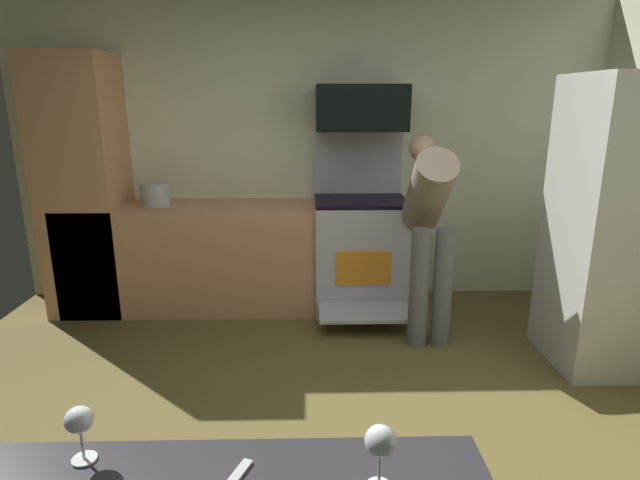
# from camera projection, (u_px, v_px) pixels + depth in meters

# --- Properties ---
(ground_plane) EXTENTS (5.20, 4.80, 0.02)m
(ground_plane) POSITION_uv_depth(u_px,v_px,m) (322.00, 455.00, 2.63)
(ground_plane) COLOR brown
(wall_back) EXTENTS (5.20, 0.12, 2.60)m
(wall_back) POSITION_uv_depth(u_px,v_px,m) (315.00, 152.00, 4.55)
(wall_back) COLOR silver
(wall_back) RESTS_ON ground
(lower_cabinet_run) EXTENTS (2.40, 0.60, 0.90)m
(lower_cabinet_run) POSITION_uv_depth(u_px,v_px,m) (211.00, 257.00, 4.40)
(lower_cabinet_run) COLOR tan
(lower_cabinet_run) RESTS_ON ground
(cabinet_column) EXTENTS (0.60, 0.60, 2.10)m
(cabinet_column) POSITION_uv_depth(u_px,v_px,m) (85.00, 188.00, 4.22)
(cabinet_column) COLOR tan
(cabinet_column) RESTS_ON ground
(oven_range) EXTENTS (0.76, 1.00, 1.50)m
(oven_range) POSITION_uv_depth(u_px,v_px,m) (360.00, 250.00, 4.40)
(oven_range) COLOR silver
(oven_range) RESTS_ON ground
(microwave) EXTENTS (0.74, 0.38, 0.37)m
(microwave) POSITION_uv_depth(u_px,v_px,m) (361.00, 108.00, 4.18)
(microwave) COLOR black
(microwave) RESTS_ON oven_range
(refrigerator) EXTENTS (0.87, 0.73, 1.91)m
(refrigerator) POSITION_uv_depth(u_px,v_px,m) (630.00, 226.00, 3.34)
(refrigerator) COLOR beige
(refrigerator) RESTS_ON ground
(person_cook) EXTENTS (0.31, 0.72, 1.49)m
(person_cook) POSITION_uv_depth(u_px,v_px,m) (429.00, 220.00, 3.75)
(person_cook) COLOR slate
(person_cook) RESTS_ON ground
(wine_glass_mid) EXTENTS (0.07, 0.07, 0.16)m
(wine_glass_mid) POSITION_uv_depth(u_px,v_px,m) (380.00, 444.00, 1.13)
(wine_glass_mid) COLOR silver
(wine_glass_mid) RESTS_ON counter_island
(wine_glass_extra) EXTENTS (0.07, 0.07, 0.15)m
(wine_glass_extra) POSITION_uv_depth(u_px,v_px,m) (79.00, 423.00, 1.22)
(wine_glass_extra) COLOR silver
(wine_glass_extra) RESTS_ON counter_island
(stock_pot) EXTENTS (0.24, 0.24, 0.18)m
(stock_pot) POSITION_uv_depth(u_px,v_px,m) (155.00, 194.00, 4.25)
(stock_pot) COLOR #B6BCBE
(stock_pot) RESTS_ON lower_cabinet_run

